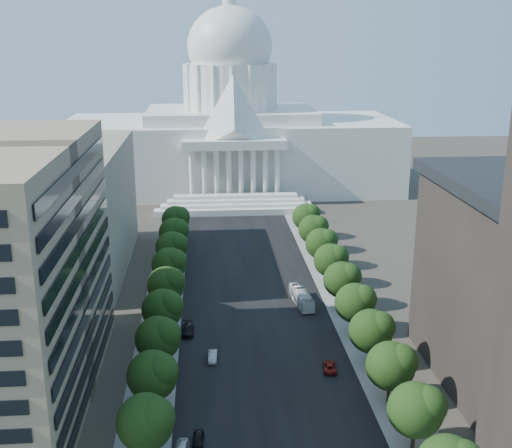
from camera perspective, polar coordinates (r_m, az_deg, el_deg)
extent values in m
cube|color=black|center=(150.24, -0.66, -4.87)|extent=(30.00, 260.00, 0.01)
cube|color=gray|center=(150.26, -7.93, -5.03)|extent=(8.00, 260.00, 0.02)
cube|color=gray|center=(152.61, 6.50, -4.63)|extent=(8.00, 260.00, 0.02)
cube|color=white|center=(238.60, -2.23, 6.26)|extent=(120.00, 50.00, 25.00)
cube|color=white|center=(236.47, -2.27, 9.72)|extent=(60.00, 40.00, 4.00)
cube|color=white|center=(210.66, -1.95, 7.11)|extent=(34.00, 8.00, 3.00)
cylinder|color=white|center=(235.52, -2.30, 12.13)|extent=(32.00, 32.00, 16.00)
ellipsoid|color=white|center=(234.89, -2.34, 15.54)|extent=(30.00, 30.00, 27.60)
cylinder|color=white|center=(235.06, -2.38, 18.71)|extent=(4.80, 4.80, 7.00)
cube|color=gray|center=(159.56, -18.40, 1.21)|extent=(38.00, 52.00, 30.00)
sphere|color=black|center=(88.56, -9.81, -16.96)|extent=(7.60, 7.60, 7.60)
sphere|color=black|center=(87.18, -8.99, -16.61)|extent=(5.32, 5.32, 5.32)
cylinder|color=#33261C|center=(101.15, -9.08, -15.46)|extent=(0.56, 0.56, 2.94)
sphere|color=black|center=(98.77, -9.20, -13.14)|extent=(7.60, 7.60, 7.60)
sphere|color=black|center=(97.44, -8.47, -12.77)|extent=(5.32, 5.32, 5.32)
cylinder|color=#33261C|center=(111.50, -8.62, -12.21)|extent=(0.56, 0.56, 2.94)
sphere|color=black|center=(109.34, -8.73, -10.05)|extent=(7.60, 7.60, 7.60)
sphere|color=black|center=(108.06, -8.07, -9.68)|extent=(5.32, 5.32, 5.32)
cylinder|color=#33261C|center=(122.15, -8.25, -9.52)|extent=(0.56, 0.56, 2.94)
sphere|color=black|center=(120.18, -8.34, -7.50)|extent=(7.60, 7.60, 7.60)
sphere|color=black|center=(118.94, -7.74, -7.14)|extent=(5.32, 5.32, 5.32)
cylinder|color=#33261C|center=(133.03, -7.94, -7.26)|extent=(0.56, 0.56, 2.94)
sphere|color=black|center=(131.22, -8.02, -5.38)|extent=(7.60, 7.60, 7.60)
sphere|color=black|center=(130.02, -7.47, -5.03)|extent=(5.32, 5.32, 5.32)
cylinder|color=#33261C|center=(144.08, -7.69, -5.35)|extent=(0.56, 0.56, 2.94)
sphere|color=black|center=(142.42, -7.76, -3.59)|extent=(7.60, 7.60, 7.60)
sphere|color=black|center=(141.25, -7.25, -3.25)|extent=(5.32, 5.32, 5.32)
cylinder|color=#33261C|center=(155.28, -7.47, -3.71)|extent=(0.56, 0.56, 2.94)
sphere|color=black|center=(153.74, -7.53, -2.07)|extent=(7.60, 7.60, 7.60)
sphere|color=black|center=(152.59, -7.06, -1.74)|extent=(5.32, 5.32, 5.32)
cylinder|color=#33261C|center=(166.59, -7.28, -2.30)|extent=(0.56, 0.56, 2.94)
sphere|color=black|center=(165.16, -7.34, -0.75)|extent=(7.60, 7.60, 7.60)
sphere|color=black|center=(164.03, -6.90, -0.44)|extent=(5.32, 5.32, 5.32)
cylinder|color=#33261C|center=(177.99, -7.11, -1.06)|extent=(0.56, 0.56, 2.94)
sphere|color=black|center=(176.65, -7.17, 0.39)|extent=(7.60, 7.60, 7.60)
sphere|color=black|center=(175.55, -6.76, 0.69)|extent=(5.32, 5.32, 5.32)
cylinder|color=#33261C|center=(94.84, 13.77, -18.15)|extent=(0.56, 0.56, 2.94)
sphere|color=black|center=(92.29, 13.98, -15.73)|extent=(7.60, 7.60, 7.60)
sphere|color=black|center=(91.50, 15.00, -15.28)|extent=(5.32, 5.32, 5.32)
cylinder|color=#33261C|center=(104.43, 11.70, -14.50)|extent=(0.56, 0.56, 2.94)
sphere|color=black|center=(102.12, 11.85, -12.24)|extent=(7.60, 7.60, 7.60)
sphere|color=black|center=(101.32, 12.75, -11.81)|extent=(5.32, 5.32, 5.32)
cylinder|color=#33261C|center=(114.48, 10.04, -11.47)|extent=(0.56, 0.56, 2.94)
sphere|color=black|center=(112.38, 10.16, -9.35)|extent=(7.60, 7.60, 7.60)
sphere|color=black|center=(111.57, 10.95, -8.95)|extent=(5.32, 5.32, 5.32)
cylinder|color=#33261C|center=(124.88, 8.67, -8.93)|extent=(0.56, 0.56, 2.94)
sphere|color=black|center=(122.96, 8.77, -6.95)|extent=(7.60, 7.60, 7.60)
sphere|color=black|center=(122.14, 9.48, -6.57)|extent=(5.32, 5.32, 5.32)
cylinder|color=#33261C|center=(135.54, 7.54, -6.78)|extent=(0.56, 0.56, 2.94)
sphere|color=black|center=(133.77, 7.61, -4.93)|extent=(7.60, 7.60, 7.60)
sphere|color=black|center=(132.95, 8.26, -4.57)|extent=(5.32, 5.32, 5.32)
cylinder|color=#33261C|center=(146.41, 6.57, -4.95)|extent=(0.56, 0.56, 2.94)
sphere|color=black|center=(144.77, 6.64, -3.22)|extent=(7.60, 7.60, 7.60)
sphere|color=black|center=(143.95, 7.23, -2.87)|extent=(5.32, 5.32, 5.32)
cylinder|color=#33261C|center=(157.44, 5.75, -3.37)|extent=(0.56, 0.56, 2.94)
sphere|color=black|center=(155.92, 5.80, -1.74)|extent=(7.60, 7.60, 7.60)
sphere|color=black|center=(155.10, 6.35, -1.42)|extent=(5.32, 5.32, 5.32)
cylinder|color=#33261C|center=(168.61, 5.04, -2.00)|extent=(0.56, 0.56, 2.94)
sphere|color=black|center=(167.19, 5.08, -0.47)|extent=(7.60, 7.60, 7.60)
sphere|color=black|center=(166.37, 5.58, -0.16)|extent=(5.32, 5.32, 5.32)
cylinder|color=#33261C|center=(179.88, 4.42, -0.79)|extent=(0.56, 0.56, 2.94)
sphere|color=black|center=(178.55, 4.45, 0.65)|extent=(7.60, 7.60, 7.60)
sphere|color=black|center=(177.73, 4.92, 0.94)|extent=(5.32, 5.32, 5.32)
cylinder|color=gray|center=(102.79, 13.33, -13.20)|extent=(0.18, 0.18, 9.00)
cylinder|color=gray|center=(100.42, 12.83, -11.12)|extent=(2.40, 0.14, 0.14)
sphere|color=gray|center=(100.16, 12.21, -11.22)|extent=(0.44, 0.44, 0.44)
cylinder|color=gray|center=(124.20, 9.87, -7.60)|extent=(0.18, 0.18, 9.00)
cylinder|color=gray|center=(122.24, 9.42, -5.79)|extent=(2.40, 0.14, 0.14)
sphere|color=gray|center=(122.03, 8.91, -5.86)|extent=(0.44, 0.44, 0.44)
cylinder|color=gray|center=(146.75, 7.50, -3.67)|extent=(0.18, 0.18, 9.00)
cylinder|color=gray|center=(145.09, 7.10, -2.09)|extent=(2.40, 0.14, 0.14)
sphere|color=gray|center=(144.91, 6.67, -2.14)|extent=(0.44, 0.44, 0.44)
cylinder|color=gray|center=(169.98, 5.79, -0.79)|extent=(0.18, 0.18, 9.00)
cylinder|color=gray|center=(168.56, 5.43, 0.60)|extent=(2.40, 0.14, 0.14)
sphere|color=gray|center=(168.40, 5.06, 0.56)|extent=(0.44, 0.44, 0.44)
cylinder|color=gray|center=(193.65, 4.49, 1.39)|extent=(0.18, 0.18, 9.00)
cylinder|color=gray|center=(192.41, 4.16, 2.62)|extent=(2.40, 0.14, 0.14)
sphere|color=gray|center=(192.27, 3.84, 2.59)|extent=(0.44, 0.44, 0.44)
imported|color=black|center=(94.40, -5.15, -18.47)|extent=(1.78, 3.90, 1.30)
imported|color=#979A9E|center=(114.48, -3.87, -11.67)|extent=(1.69, 4.36, 1.41)
imported|color=maroon|center=(111.97, 6.57, -12.47)|extent=(2.73, 4.89, 1.29)
imported|color=black|center=(124.16, -6.08, -9.33)|extent=(2.25, 5.52, 1.60)
imported|color=silver|center=(136.00, 4.06, -6.54)|extent=(4.03, 11.64, 3.18)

